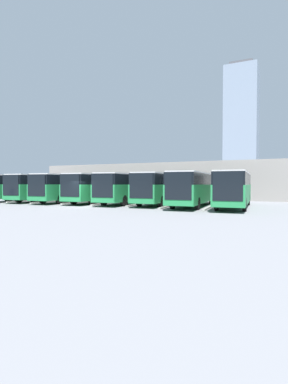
# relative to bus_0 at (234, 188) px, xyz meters

# --- Properties ---
(ground_plane) EXTENTS (600.00, 600.00, 0.00)m
(ground_plane) POSITION_rel_bus_0_xyz_m (13.55, 5.69, -1.86)
(ground_plane) COLOR gray
(bus_0) EXTENTS (3.40, 12.40, 3.34)m
(bus_0) POSITION_rel_bus_0_xyz_m (0.00, 0.00, 0.00)
(bus_0) COLOR #238447
(bus_0) RESTS_ON ground_plane
(curb_divider_0) EXTENTS (0.67, 6.06, 0.15)m
(curb_divider_0) POSITION_rel_bus_0_xyz_m (1.94, 1.81, -1.78)
(curb_divider_0) COLOR #9E9E99
(curb_divider_0) RESTS_ON ground_plane
(bus_1) EXTENTS (3.40, 12.40, 3.34)m
(bus_1) POSITION_rel_bus_0_xyz_m (3.87, 0.17, 0.00)
(bus_1) COLOR #238447
(bus_1) RESTS_ON ground_plane
(curb_divider_1) EXTENTS (0.67, 6.06, 0.15)m
(curb_divider_1) POSITION_rel_bus_0_xyz_m (5.81, 1.98, -1.78)
(curb_divider_1) COLOR #9E9E99
(curb_divider_1) RESTS_ON ground_plane
(bus_2) EXTENTS (3.40, 12.40, 3.34)m
(bus_2) POSITION_rel_bus_0_xyz_m (7.74, -0.98, 0.00)
(bus_2) COLOR #238447
(bus_2) RESTS_ON ground_plane
(curb_divider_2) EXTENTS (0.67, 6.06, 0.15)m
(curb_divider_2) POSITION_rel_bus_0_xyz_m (9.68, 0.83, -1.78)
(curb_divider_2) COLOR #9E9E99
(curb_divider_2) RESTS_ON ground_plane
(bus_3) EXTENTS (3.40, 12.40, 3.34)m
(bus_3) POSITION_rel_bus_0_xyz_m (11.61, -0.60, 0.00)
(bus_3) COLOR #238447
(bus_3) RESTS_ON ground_plane
(curb_divider_3) EXTENTS (0.67, 6.06, 0.15)m
(curb_divider_3) POSITION_rel_bus_0_xyz_m (13.55, 1.21, -1.78)
(curb_divider_3) COLOR #9E9E99
(curb_divider_3) RESTS_ON ground_plane
(bus_4) EXTENTS (3.40, 12.40, 3.34)m
(bus_4) POSITION_rel_bus_0_xyz_m (15.48, -0.64, 0.00)
(bus_4) COLOR #238447
(bus_4) RESTS_ON ground_plane
(curb_divider_4) EXTENTS (0.67, 6.06, 0.15)m
(curb_divider_4) POSITION_rel_bus_0_xyz_m (17.42, 1.18, -1.78)
(curb_divider_4) COLOR #9E9E99
(curb_divider_4) RESTS_ON ground_plane
(bus_5) EXTENTS (3.40, 12.40, 3.34)m
(bus_5) POSITION_rel_bus_0_xyz_m (19.35, -0.07, 0.00)
(bus_5) COLOR #238447
(bus_5) RESTS_ON ground_plane
(curb_divider_5) EXTENTS (0.67, 6.06, 0.15)m
(curb_divider_5) POSITION_rel_bus_0_xyz_m (21.29, 1.74, -1.78)
(curb_divider_5) COLOR #9E9E99
(curb_divider_5) RESTS_ON ground_plane
(bus_6) EXTENTS (3.40, 12.40, 3.34)m
(bus_6) POSITION_rel_bus_0_xyz_m (23.22, -0.19, 0.00)
(bus_6) COLOR #238447
(bus_6) RESTS_ON ground_plane
(curb_divider_6) EXTENTS (0.67, 6.06, 0.15)m
(curb_divider_6) POSITION_rel_bus_0_xyz_m (25.16, 1.63, -1.78)
(curb_divider_6) COLOR #9E9E99
(curb_divider_6) RESTS_ON ground_plane
(bus_7) EXTENTS (3.40, 12.40, 3.34)m
(bus_7) POSITION_rel_bus_0_xyz_m (27.09, 0.05, 0.00)
(bus_7) COLOR #238447
(bus_7) RESTS_ON ground_plane
(station_building) EXTENTS (39.10, 16.52, 5.31)m
(station_building) POSITION_rel_bus_0_xyz_m (13.55, -17.93, 0.82)
(station_building) COLOR gray
(station_building) RESTS_ON ground_plane
(office_tower) EXTENTS (19.68, 19.68, 77.02)m
(office_tower) POSITION_rel_bus_0_xyz_m (21.76, -168.80, 36.05)
(office_tower) COLOR #7F8EA3
(office_tower) RESTS_ON ground_plane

